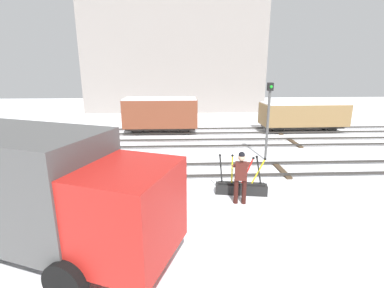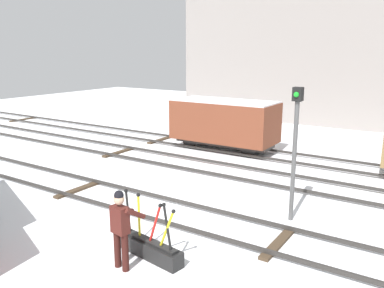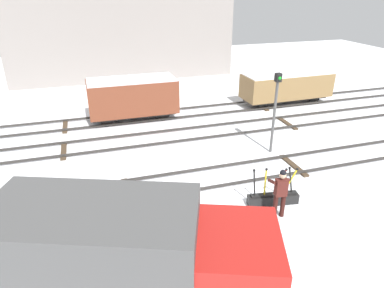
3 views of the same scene
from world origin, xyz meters
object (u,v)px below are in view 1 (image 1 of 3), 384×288
at_px(delivery_truck, 40,189).
at_px(signal_post, 268,114).
at_px(freight_car_far_end, 303,115).
at_px(switch_lever_frame, 241,187).
at_px(freight_car_near_switch, 161,113).
at_px(rail_worker, 241,174).

xyz_separation_m(delivery_truck, signal_post, (7.32, 6.78, 0.59)).
distance_m(delivery_truck, freight_car_far_end, 17.33).
bearing_deg(freight_car_far_end, delivery_truck, -133.69).
bearing_deg(freight_car_far_end, switch_lever_frame, -124.28).
relative_size(switch_lever_frame, signal_post, 0.50).
distance_m(switch_lever_frame, freight_car_far_end, 11.65).
bearing_deg(freight_car_near_switch, rail_worker, -72.93).
xyz_separation_m(delivery_truck, freight_car_far_end, (11.66, 12.80, -0.49)).
height_order(delivery_truck, signal_post, signal_post).
relative_size(delivery_truck, freight_car_far_end, 1.13).
xyz_separation_m(rail_worker, delivery_truck, (-5.15, -2.37, 0.67)).
bearing_deg(signal_post, delivery_truck, -137.23).
height_order(switch_lever_frame, signal_post, signal_post).
height_order(delivery_truck, freight_car_far_end, delivery_truck).
bearing_deg(rail_worker, signal_post, 72.38).
distance_m(rail_worker, delivery_truck, 5.71).
distance_m(delivery_truck, signal_post, 10.00).
relative_size(rail_worker, freight_car_near_switch, 0.37).
height_order(switch_lever_frame, freight_car_far_end, freight_car_far_end).
bearing_deg(switch_lever_frame, freight_car_near_switch, 117.84).
xyz_separation_m(switch_lever_frame, signal_post, (1.97, 3.72, 2.00)).
bearing_deg(delivery_truck, freight_car_far_end, 68.96).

